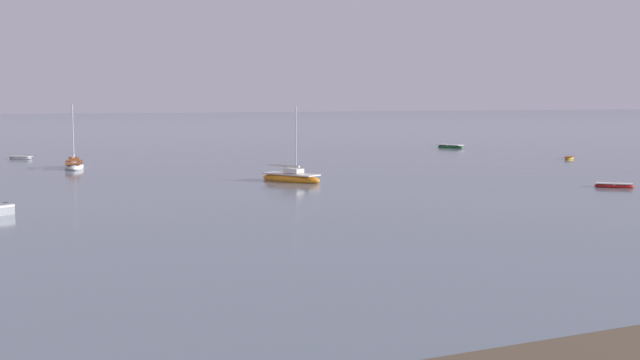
% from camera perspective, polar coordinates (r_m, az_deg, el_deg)
% --- Properties ---
extents(rowboat_moored_0, '(3.22, 3.11, 0.53)m').
position_cam_1_polar(rowboat_moored_0, '(74.21, 20.40, -0.39)').
color(rowboat_moored_0, red).
rests_on(rowboat_moored_0, ground).
extents(rowboat_moored_1, '(2.92, 2.61, 0.46)m').
position_cam_1_polar(rowboat_moored_1, '(106.99, 17.50, 1.51)').
color(rowboat_moored_1, gold).
rests_on(rowboat_moored_1, ground).
extents(rowboat_moored_2, '(3.01, 4.98, 0.74)m').
position_cam_1_polar(rowboat_moored_2, '(127.22, 9.34, 2.39)').
color(rowboat_moored_2, '#23602D').
rests_on(rowboat_moored_2, ground).
extents(rowboat_moored_3, '(3.23, 2.98, 0.52)m').
position_cam_1_polar(rowboat_moored_3, '(109.33, -20.76, 1.50)').
color(rowboat_moored_3, white).
rests_on(rowboat_moored_3, ground).
extents(sailboat_moored_0, '(2.98, 6.87, 7.45)m').
position_cam_1_polar(sailboat_moored_0, '(92.70, -17.28, 1.01)').
color(sailboat_moored_0, white).
rests_on(sailboat_moored_0, ground).
extents(sailboat_moored_1, '(5.00, 6.83, 7.45)m').
position_cam_1_polar(sailboat_moored_1, '(74.64, -2.10, 0.15)').
color(sailboat_moored_1, orange).
rests_on(sailboat_moored_1, ground).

